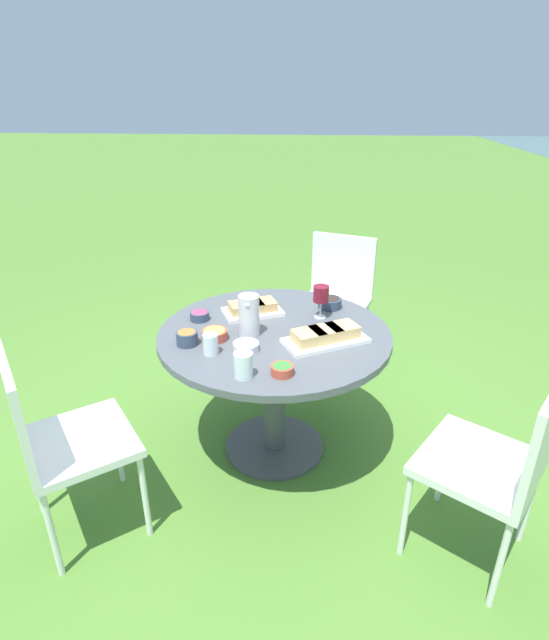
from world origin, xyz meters
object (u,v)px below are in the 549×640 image
(chair_near_left, at_px, (337,291))
(dining_table, at_px, (274,353))
(chair_near_right, at_px, (56,434))
(wine_glass, at_px, (321,295))
(chair_far_back, at_px, (503,457))
(water_pitcher, at_px, (249,315))

(chair_near_left, bearing_deg, dining_table, -19.01)
(dining_table, relative_size, chair_near_right, 1.28)
(dining_table, bearing_deg, wine_glass, 128.57)
(dining_table, distance_m, chair_near_left, 1.07)
(chair_near_left, distance_m, chair_far_back, 1.74)
(chair_near_right, relative_size, chair_far_back, 1.00)
(water_pitcher, bearing_deg, chair_far_back, 60.30)
(dining_table, xyz_separation_m, wine_glass, (-0.18, 0.22, 0.25))
(chair_near_left, height_order, wine_glass, chair_near_left)
(chair_near_left, bearing_deg, water_pitcher, -23.80)
(chair_near_left, relative_size, wine_glass, 5.14)
(dining_table, distance_m, chair_near_right, 1.05)
(dining_table, height_order, chair_near_right, chair_near_right)
(dining_table, distance_m, chair_far_back, 1.11)
(chair_near_left, bearing_deg, chair_near_right, -35.72)
(water_pitcher, bearing_deg, chair_near_left, 156.20)
(chair_near_right, xyz_separation_m, chair_far_back, (0.00, 1.74, 0.00))
(chair_near_left, relative_size, chair_near_right, 1.00)
(chair_near_left, relative_size, chair_far_back, 1.00)
(chair_near_right, distance_m, wine_glass, 1.36)
(chair_far_back, relative_size, water_pitcher, 4.42)
(chair_far_back, height_order, wine_glass, chair_far_back)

